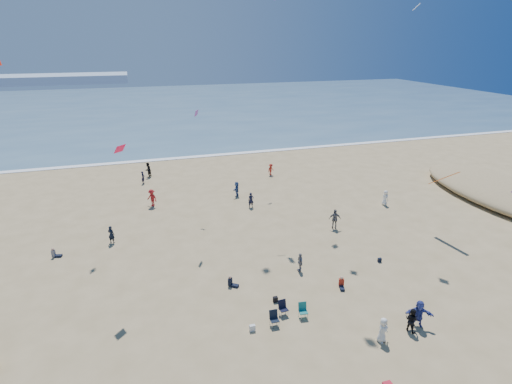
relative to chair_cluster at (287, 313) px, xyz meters
name	(u,v)px	position (x,y,z in m)	size (l,w,h in m)	color
ocean	(150,107)	(-3.49, 88.81, -0.47)	(220.00, 100.00, 0.06)	#476B84
surf_line	(169,159)	(-3.49, 38.81, -0.46)	(220.00, 1.20, 0.08)	white
standing_flyers	(239,227)	(0.06, 12.07, 0.36)	(33.82, 35.78, 1.91)	black
seated_group	(246,319)	(-2.63, 0.30, -0.08)	(21.14, 23.36, 0.84)	white
chair_cluster	(287,313)	(0.00, 0.00, 0.00)	(2.64, 1.43, 1.00)	black
white_tote	(252,328)	(-2.39, -0.35, -0.30)	(0.35, 0.20, 0.40)	silver
black_backpack	(275,299)	(-0.09, 1.93, -0.31)	(0.30, 0.22, 0.38)	black
navy_bag	(380,260)	(9.55, 4.35, -0.33)	(0.28, 0.18, 0.34)	black
kites_aloft	(356,69)	(6.97, 6.01, 14.17)	(41.56, 40.96, 30.24)	#F8A52B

